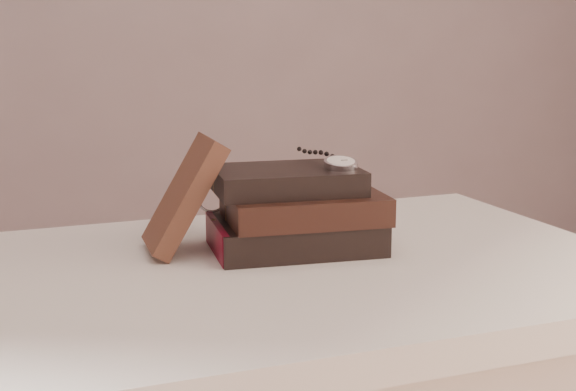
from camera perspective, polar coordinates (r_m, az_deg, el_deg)
name	(u,v)px	position (r m, az deg, el deg)	size (l,w,h in m)	color
table	(249,335)	(1.06, -2.78, -9.79)	(1.00, 0.60, 0.75)	silver
book_stack	(296,212)	(1.10, 0.55, -1.15)	(0.24, 0.18, 0.11)	black
journal	(184,195)	(1.08, -7.28, 0.02)	(0.02, 0.10, 0.17)	#3C2017
pocket_watch	(339,162)	(1.09, 3.58, 2.34)	(0.05, 0.15, 0.02)	silver
eyeglasses	(228,196)	(1.15, -4.24, -0.01)	(0.10, 0.12, 0.04)	silver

